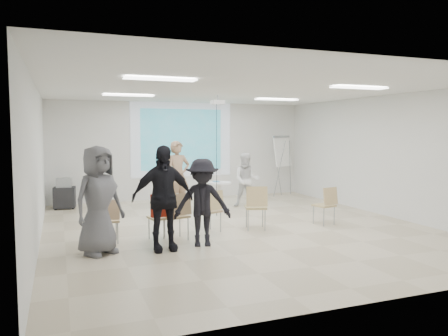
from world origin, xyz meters
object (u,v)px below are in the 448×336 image
object	(u,v)px
chair_center	(212,208)
flipchart_easel	(282,152)
chair_right_far	(326,202)
chair_left_inner	(178,212)
player_right	(247,177)
pedestal_table	(220,194)
chair_far_left	(108,217)
chair_right_inner	(256,204)
audience_mid	(202,197)
audience_left	(163,190)
laptop	(176,214)
chair_left_mid	(162,214)
player_left	(178,171)
audience_outer	(98,194)
av_cart	(65,195)

from	to	relation	value
chair_center	flipchart_easel	xyz separation A→B (m)	(3.87, 4.13, 0.92)
chair_right_far	chair_left_inner	bearing A→B (deg)	171.69
player_right	chair_right_far	xyz separation A→B (m)	(0.73, -2.81, -0.32)
pedestal_table	chair_far_left	xyz separation A→B (m)	(-3.18, -2.58, 0.07)
chair_right_inner	audience_mid	world-z (taller)	audience_mid
chair_right_inner	audience_left	distance (m)	2.43
laptop	chair_center	bearing A→B (deg)	-172.86
chair_right_far	pedestal_table	bearing A→B (deg)	109.83
chair_left_mid	chair_left_inner	xyz separation A→B (m)	(0.29, -0.08, 0.03)
chair_left_inner	chair_right_far	size ratio (longest dim) A/B	1.08
player_left	chair_center	size ratio (longest dim) A/B	2.37
chair_center	chair_right_far	xyz separation A→B (m)	(2.67, -0.20, -0.02)
chair_right_inner	audience_mid	distance (m)	1.72
chair_right_inner	chair_right_far	size ratio (longest dim) A/B	1.11
chair_right_inner	audience_outer	distance (m)	3.41
chair_left_inner	chair_right_inner	distance (m)	1.82
player_right	audience_mid	size ratio (longest dim) A/B	0.91
audience_left	chair_far_left	bearing A→B (deg)	135.50
chair_left_mid	audience_mid	bearing A→B (deg)	-55.90
chair_left_inner	flipchart_easel	distance (m)	6.58
chair_right_far	chair_left_mid	bearing A→B (deg)	170.18
player_right	chair_right_inner	size ratio (longest dim) A/B	1.75
flipchart_easel	chair_right_inner	bearing A→B (deg)	-144.29
player_left	chair_right_inner	xyz separation A→B (m)	(0.97, -2.80, -0.49)
chair_right_inner	audience_outer	world-z (taller)	audience_outer
laptop	av_cart	world-z (taller)	av_cart
player_right	chair_center	bearing A→B (deg)	-103.31
pedestal_table	audience_outer	size ratio (longest dim) A/B	0.37
chair_center	av_cart	xyz separation A→B (m)	(-2.82, 4.11, -0.14)
chair_far_left	chair_left_inner	distance (m)	1.30
laptop	av_cart	distance (m)	4.83
chair_right_inner	laptop	bearing A→B (deg)	-156.20
audience_mid	chair_left_inner	bearing A→B (deg)	135.24
chair_center	chair_right_far	size ratio (longest dim) A/B	1.03
chair_right_far	audience_left	world-z (taller)	audience_left
chair_far_left	chair_left_inner	xyz separation A→B (m)	(1.27, -0.24, 0.05)
audience_outer	laptop	bearing A→B (deg)	-11.60
chair_far_left	chair_left_mid	size ratio (longest dim) A/B	0.96
chair_far_left	chair_right_far	size ratio (longest dim) A/B	0.98
audience_left	flipchart_easel	bearing A→B (deg)	44.23
player_right	chair_left_inner	xyz separation A→B (m)	(-2.77, -3.00, -0.29)
audience_left	chair_right_far	bearing A→B (deg)	10.47
chair_right_far	av_cart	bearing A→B (deg)	130.46
laptop	chair_right_inner	bearing A→B (deg)	173.88
audience_outer	chair_right_inner	bearing A→B (deg)	-19.07
chair_left_mid	laptop	bearing A→B (deg)	-7.89
chair_left_mid	chair_right_far	distance (m)	3.79
pedestal_table	chair_far_left	size ratio (longest dim) A/B	0.91
chair_left_mid	chair_right_inner	bearing A→B (deg)	-5.53
chair_far_left	av_cart	world-z (taller)	chair_far_left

